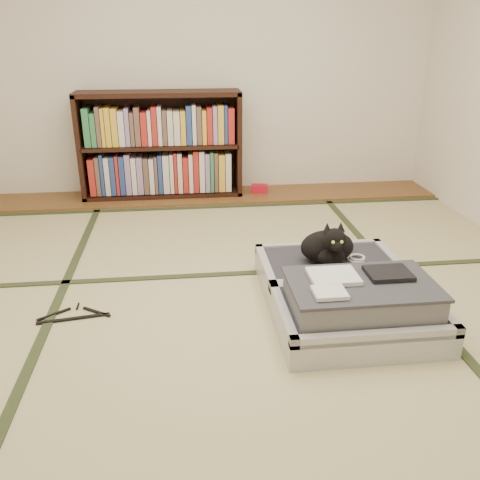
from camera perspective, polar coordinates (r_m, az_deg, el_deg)
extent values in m
plane|color=tan|center=(2.82, -0.19, -7.48)|extent=(4.50, 4.50, 0.00)
cube|color=brown|center=(4.65, -2.98, 4.99)|extent=(4.00, 0.50, 0.02)
cube|color=red|center=(4.71, 2.20, 5.80)|extent=(0.16, 0.11, 0.07)
plane|color=silver|center=(4.68, -3.51, 19.95)|extent=(4.00, 0.00, 4.00)
cube|color=#2D381E|center=(2.89, -20.49, -8.09)|extent=(0.05, 4.50, 0.01)
cube|color=#2D381E|center=(3.08, 18.77, -5.94)|extent=(0.05, 4.50, 0.01)
cube|color=#2D381E|center=(3.16, -1.01, -3.81)|extent=(4.00, 0.05, 0.01)
cube|color=#2D381E|center=(4.36, -2.71, 3.74)|extent=(4.00, 0.05, 0.01)
cube|color=black|center=(4.67, -17.35, 9.93)|extent=(0.04, 0.32, 0.90)
cube|color=black|center=(4.62, -0.23, 10.81)|extent=(0.04, 0.32, 0.90)
cube|color=black|center=(4.70, -8.54, 5.24)|extent=(1.40, 0.32, 0.04)
cube|color=black|center=(4.52, -9.19, 15.94)|extent=(1.40, 0.32, 0.04)
cube|color=black|center=(4.59, -8.85, 10.46)|extent=(1.34, 0.32, 0.03)
cube|color=black|center=(4.74, -8.80, 10.86)|extent=(1.40, 0.02, 0.90)
cube|color=gray|center=(4.62, -8.70, 7.77)|extent=(1.26, 0.22, 0.38)
cube|color=gray|center=(4.54, -9.00, 12.75)|extent=(1.26, 0.22, 0.34)
cube|color=#B7B7BC|center=(2.61, 13.13, -8.97)|extent=(0.80, 0.53, 0.14)
cube|color=#323139|center=(2.59, 13.20, -8.28)|extent=(0.72, 0.45, 0.10)
cube|color=#B7B7BC|center=(2.38, 15.22, -10.45)|extent=(0.80, 0.04, 0.05)
cube|color=#B7B7BC|center=(2.78, 11.63, -5.05)|extent=(0.80, 0.04, 0.05)
cube|color=#B7B7BC|center=(2.48, 4.89, -8.23)|extent=(0.04, 0.53, 0.05)
cube|color=#B7B7BC|center=(2.72, 20.88, -6.78)|extent=(0.04, 0.53, 0.05)
cube|color=#B7B7BC|center=(3.05, 9.90, -3.82)|extent=(0.80, 0.53, 0.14)
cube|color=#323139|center=(3.04, 9.95, -3.21)|extent=(0.72, 0.45, 0.10)
cube|color=#B7B7BC|center=(2.81, 11.37, -4.65)|extent=(0.80, 0.04, 0.05)
cube|color=#B7B7BC|center=(3.24, 8.80, -0.72)|extent=(0.80, 0.04, 0.05)
cube|color=#B7B7BC|center=(2.94, 2.87, -2.95)|extent=(0.04, 0.53, 0.05)
cube|color=#B7B7BC|center=(3.15, 16.64, -2.14)|extent=(0.04, 0.53, 0.05)
cylinder|color=black|center=(2.79, 11.51, -4.75)|extent=(0.72, 0.03, 0.03)
cube|color=gray|center=(2.55, 13.39, -6.40)|extent=(0.68, 0.42, 0.14)
cube|color=#3E3F47|center=(2.51, 13.56, -4.79)|extent=(0.71, 0.44, 0.02)
cube|color=silver|center=(2.50, 10.43, -4.01)|extent=(0.24, 0.19, 0.02)
cube|color=black|center=(2.60, 16.33, -3.59)|extent=(0.21, 0.17, 0.02)
cube|color=silver|center=(2.35, 10.03, -5.83)|extent=(0.15, 0.13, 0.02)
cube|color=white|center=(2.34, 9.64, -12.57)|extent=(0.06, 0.01, 0.04)
cube|color=white|center=(2.38, 12.66, -12.51)|extent=(0.05, 0.01, 0.04)
cube|color=orange|center=(2.51, 20.94, -11.16)|extent=(0.05, 0.01, 0.04)
cube|color=#197F33|center=(2.47, 19.44, -10.98)|extent=(0.04, 0.01, 0.03)
ellipsoid|color=black|center=(2.97, 9.75, -0.75)|extent=(0.31, 0.20, 0.19)
ellipsoid|color=black|center=(2.90, 10.20, -1.84)|extent=(0.15, 0.11, 0.11)
ellipsoid|color=black|center=(2.83, 10.55, 0.06)|extent=(0.13, 0.12, 0.13)
sphere|color=black|center=(2.79, 10.82, -0.76)|extent=(0.06, 0.06, 0.06)
cone|color=black|center=(2.81, 9.76, 1.40)|extent=(0.05, 0.06, 0.06)
cone|color=black|center=(2.84, 11.26, 1.46)|extent=(0.05, 0.06, 0.06)
sphere|color=#A5BF33|center=(2.77, 10.42, -0.26)|extent=(0.02, 0.02, 0.02)
sphere|color=#A5BF33|center=(2.78, 11.35, -0.22)|extent=(0.02, 0.02, 0.02)
cylinder|color=black|center=(3.12, 11.08, -1.14)|extent=(0.19, 0.11, 0.03)
torus|color=white|center=(3.07, 12.87, -2.08)|extent=(0.11, 0.11, 0.01)
torus|color=white|center=(3.06, 13.01, -1.90)|extent=(0.09, 0.09, 0.01)
cube|color=black|center=(2.83, -18.20, -8.37)|extent=(0.37, 0.07, 0.01)
cube|color=black|center=(2.90, -20.17, -7.84)|extent=(0.16, 0.12, 0.01)
cube|color=black|center=(2.86, -15.80, -7.77)|extent=(0.16, 0.12, 0.01)
cylinder|color=black|center=(2.94, -17.75, -7.09)|extent=(0.01, 0.06, 0.01)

